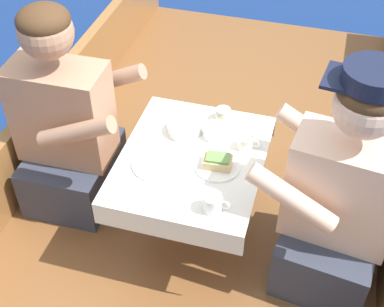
{
  "coord_description": "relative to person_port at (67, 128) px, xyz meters",
  "views": [
    {
      "loc": [
        0.42,
        -1.61,
        2.12
      ],
      "look_at": [
        0.0,
        -0.12,
        0.69
      ],
      "focal_mm": 50.0,
      "sensor_mm": 36.0,
      "label": 1
    }
  ],
  "objects": [
    {
      "name": "gunwale_port",
      "position": [
        -0.26,
        0.05,
        -0.22
      ],
      "size": [
        0.06,
        3.7,
        0.36
      ],
      "primitive_type": "cube",
      "color": "#936033",
      "rests_on": "boat_deck"
    },
    {
      "name": "tin_can",
      "position": [
        0.65,
        0.2,
        0.06
      ],
      "size": [
        0.07,
        0.07,
        0.05
      ],
      "color": "silver",
      "rests_on": "cockpit_table"
    },
    {
      "name": "plate_sandwich",
      "position": [
        0.69,
        -0.09,
        0.04
      ],
      "size": [
        0.18,
        0.18,
        0.01
      ],
      "color": "white",
      "rests_on": "cockpit_table"
    },
    {
      "name": "coffee_cup_port",
      "position": [
        0.77,
        0.05,
        0.06
      ],
      "size": [
        0.09,
        0.06,
        0.06
      ],
      "color": "white",
      "rests_on": "cockpit_table"
    },
    {
      "name": "boat_deck",
      "position": [
        0.58,
        0.05,
        -0.52
      ],
      "size": [
        1.75,
        3.7,
        0.24
      ],
      "primitive_type": "cube",
      "color": "brown",
      "rests_on": "ground_plane"
    },
    {
      "name": "sandwich",
      "position": [
        0.69,
        -0.09,
        0.07
      ],
      "size": [
        0.12,
        0.08,
        0.05
      ],
      "rotation": [
        0.0,
        0.0,
        0.09
      ],
      "color": "tan",
      "rests_on": "plate_sandwich"
    },
    {
      "name": "person_starboard",
      "position": [
        1.17,
        -0.12,
        0.01
      ],
      "size": [
        0.56,
        0.5,
        0.99
      ],
      "rotation": [
        0.0,
        0.0,
        3.01
      ],
      "color": "#333847",
      "rests_on": "boat_deck"
    },
    {
      "name": "ground_plane",
      "position": [
        0.58,
        0.05,
        -0.64
      ],
      "size": [
        60.0,
        60.0,
        0.0
      ],
      "primitive_type": "plane",
      "color": "navy"
    },
    {
      "name": "plate_bread",
      "position": [
        0.47,
        -0.14,
        0.04
      ],
      "size": [
        0.22,
        0.22,
        0.01
      ],
      "color": "white",
      "rests_on": "cockpit_table"
    },
    {
      "name": "bowl_starboard_near",
      "position": [
        0.51,
        0.08,
        0.06
      ],
      "size": [
        0.14,
        0.14,
        0.04
      ],
      "color": "white",
      "rests_on": "cockpit_table"
    },
    {
      "name": "cockpit_table",
      "position": [
        0.58,
        -0.07,
        -0.02
      ],
      "size": [
        0.57,
        0.68,
        0.43
      ],
      "color": "#B2B2B7",
      "rests_on": "boat_deck"
    },
    {
      "name": "bowl_port_near",
      "position": [
        0.64,
        0.09,
        0.06
      ],
      "size": [
        0.11,
        0.11,
        0.04
      ],
      "color": "white",
      "rests_on": "cockpit_table"
    },
    {
      "name": "coffee_cup_starboard",
      "position": [
        0.73,
        -0.31,
        0.07
      ],
      "size": [
        0.1,
        0.07,
        0.07
      ],
      "color": "white",
      "rests_on": "cockpit_table"
    },
    {
      "name": "person_port",
      "position": [
        0.0,
        0.0,
        0.0
      ],
      "size": [
        0.53,
        0.45,
        0.97
      ],
      "rotation": [
        0.0,
        0.0,
        0.02
      ],
      "color": "#333847",
      "rests_on": "boat_deck"
    }
  ]
}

